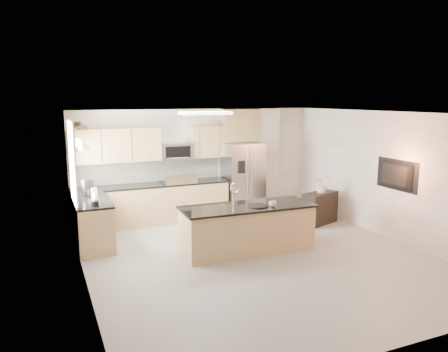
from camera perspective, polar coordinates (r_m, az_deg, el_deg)
name	(u,v)px	position (r m, az deg, el deg)	size (l,w,h in m)	color
floor	(258,257)	(8.12, 4.47, -10.52)	(6.50, 6.50, 0.00)	#A09E98
ceiling	(260,113)	(7.60, 4.74, 8.16)	(6.00, 6.50, 0.02)	white
wall_back	(197,163)	(10.69, -3.53, 1.75)	(6.00, 0.02, 2.60)	white
wall_front	(397,242)	(5.20, 21.66, -8.06)	(6.00, 0.02, 2.60)	white
wall_left	(82,203)	(6.91, -18.03, -3.40)	(0.02, 6.50, 2.60)	white
wall_right	(390,176)	(9.51, 20.82, 0.04)	(0.02, 6.50, 2.60)	white
back_counter	(152,203)	(10.20, -9.37, -3.51)	(3.55, 0.66, 1.44)	tan
left_counter	(93,223)	(8.94, -16.77, -5.87)	(0.66, 1.50, 0.92)	tan
range	(178,201)	(10.35, -5.99, -3.23)	(0.76, 0.64, 1.14)	black
upper_cabinets	(145,144)	(10.11, -10.23, 4.12)	(3.50, 0.33, 0.75)	tan
microwave	(176,151)	(10.27, -6.32, 3.21)	(0.76, 0.40, 0.40)	#AAAAAC
refrigerator	(243,179)	(10.82, 2.46, -0.34)	(0.92, 0.78, 1.78)	#AAAAAC
partition_column	(266,159)	(11.29, 5.47, 2.17)	(0.60, 0.30, 2.60)	beige
window	(73,163)	(8.67, -19.16, 1.56)	(0.04, 1.15, 1.65)	white
shelf_lower	(78,147)	(8.74, -18.49, 3.65)	(0.30, 1.20, 0.04)	olive
shelf_upper	(77,127)	(8.71, -18.63, 6.07)	(0.30, 1.20, 0.04)	olive
ceiling_fixture	(205,113)	(8.90, -2.45, 8.21)	(1.00, 0.50, 0.06)	white
island	(247,228)	(8.32, 3.04, -6.79)	(2.55, 1.00, 1.30)	tan
credenza	(320,208)	(10.30, 12.39, -4.11)	(0.91, 0.38, 0.73)	black
cup	(273,204)	(8.17, 6.36, -3.63)	(0.13, 0.13, 0.10)	white
platter	(258,206)	(8.17, 4.45, -3.89)	(0.39, 0.39, 0.02)	black
blender	(95,198)	(8.27, -16.56, -2.81)	(0.15, 0.15, 0.34)	black
kettle	(95,196)	(8.59, -16.47, -2.52)	(0.21, 0.21, 0.27)	#AAAAAC
coffee_maker	(88,188)	(9.18, -17.38, -1.52)	(0.21, 0.24, 0.33)	black
bowl	(75,123)	(9.04, -18.83, 6.57)	(0.35, 0.35, 0.08)	#AAAAAC
flower_vase	(322,179)	(10.16, 12.68, -0.40)	(0.56, 0.49, 0.62)	white
television	(394,175)	(9.30, 21.29, 0.11)	(1.08, 0.14, 0.62)	black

